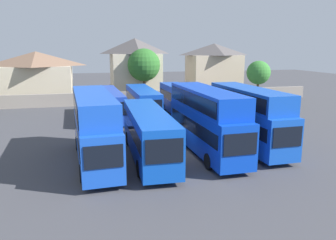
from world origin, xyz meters
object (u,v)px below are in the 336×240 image
bus_7 (180,99)px  house_terrace_left (37,76)px  bus_3 (206,117)px  bus_6 (143,101)px  bus_5 (109,103)px  bus_2 (148,131)px  bus_1 (94,124)px  bus_4 (249,115)px  tree_behind_wall (144,65)px  house_terrace_centre (135,67)px  house_terrace_right (214,69)px  tree_left_of_lot (258,73)px

bus_7 → house_terrace_left: size_ratio=0.97×
bus_3 → bus_7: (2.06, 14.70, -0.78)m
bus_3 → bus_6: (-2.48, 14.41, -0.86)m
bus_5 → bus_7: bearing=90.0°
bus_2 → bus_1: bearing=-86.9°
bus_4 → house_terrace_left: bearing=-148.8°
tree_behind_wall → house_terrace_centre: bearing=99.0°
bus_3 → house_terrace_centre: house_terrace_centre is taller
bus_1 → bus_7: bus_1 is taller
bus_5 → bus_6: (3.90, 0.03, 0.05)m
house_terrace_right → tree_behind_wall: bearing=-163.6°
house_terrace_left → house_terrace_right: 28.53m
house_terrace_left → tree_left_of_lot: (32.45, -9.03, 0.50)m
bus_7 → house_terrace_left: bearing=-133.5°
bus_6 → house_terrace_right: (15.08, 16.23, 2.50)m
bus_3 → bus_6: size_ratio=1.01×
bus_4 → tree_behind_wall: bearing=-172.9°
bus_2 → house_terrace_left: bearing=-158.5°
bus_7 → house_terrace_centre: size_ratio=1.09×
bus_5 → house_terrace_right: size_ratio=1.29×
house_terrace_left → house_terrace_centre: (15.12, -0.24, 1.03)m
bus_1 → house_terrace_left: size_ratio=1.05×
bus_4 → bus_6: (-6.26, 13.95, -0.81)m
bus_7 → bus_3: bearing=-8.5°
bus_1 → bus_3: bus_3 is taller
house_terrace_centre → bus_3: bearing=-88.5°
bus_4 → bus_7: size_ratio=1.00×
bus_6 → house_terrace_right: 22.29m
bus_3 → house_terrace_centre: size_ratio=1.18×
bus_2 → house_terrace_left: (-11.38, 31.58, 1.80)m
bus_1 → house_terrace_left: (-7.57, 31.68, 1.05)m
bus_4 → house_terrace_centre: bearing=-172.8°
bus_4 → house_terrace_centre: size_ratio=1.10×
bus_4 → bus_7: bearing=-174.4°
tree_behind_wall → bus_2: bearing=-99.3°
bus_6 → house_terrace_centre: bearing=174.2°
bus_7 → bus_6: bearing=-87.0°
house_terrace_centre → house_terrace_right: house_terrace_centre is taller
bus_6 → tree_behind_wall: bearing=169.2°
house_terrace_centre → bus_2: bearing=-96.8°
bus_4 → bus_5: bus_4 is taller
bus_2 → house_terrace_right: (17.14, 30.80, 2.42)m
bus_4 → bus_5: 17.26m
bus_3 → bus_5: bus_3 is taller
bus_3 → bus_6: bus_3 is taller
bus_1 → house_terrace_left: 32.58m
house_terrace_left → house_terrace_centre: 15.16m
bus_4 → house_terrace_left: size_ratio=0.97×
house_terrace_right → bus_7: bearing=-123.5°
bus_2 → bus_7: 16.25m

